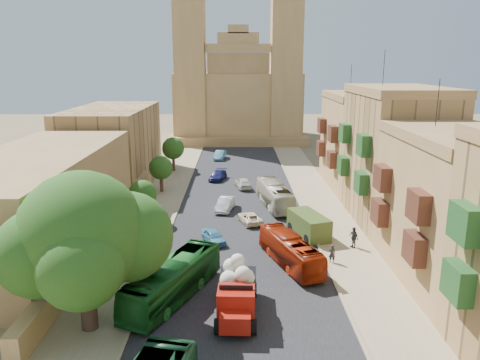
{
  "coord_description": "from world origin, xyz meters",
  "views": [
    {
      "loc": [
        -0.37,
        -22.08,
        16.03
      ],
      "look_at": [
        0.0,
        26.0,
        4.0
      ],
      "focal_mm": 35.0,
      "sensor_mm": 36.0,
      "label": 1
    }
  ],
  "objects_px": {
    "church": "(238,95)",
    "car_cream": "(250,218)",
    "street_tree_c": "(161,168)",
    "olive_pickup": "(309,225)",
    "bus_red_east": "(290,251)",
    "car_blue_a": "(214,237)",
    "bus_cream_east": "(275,195)",
    "car_dkblue": "(218,175)",
    "street_tree_a": "(112,231)",
    "pedestrian_c": "(354,237)",
    "car_white_b": "(243,183)",
    "pedestrian_a": "(332,254)",
    "car_blue_b": "(220,155)",
    "street_tree_b": "(143,194)",
    "street_tree_d": "(173,149)",
    "car_white_a": "(225,204)",
    "red_truck": "(237,290)",
    "bus_green_north": "(173,280)",
    "ficus_tree": "(84,239)"
  },
  "relations": [
    {
      "from": "street_tree_a",
      "to": "car_cream",
      "type": "xyz_separation_m",
      "value": [
        11.0,
        11.68,
        -2.9
      ]
    },
    {
      "from": "car_white_b",
      "to": "car_blue_a",
      "type": "bearing_deg",
      "value": 69.86
    },
    {
      "from": "street_tree_c",
      "to": "street_tree_d",
      "type": "height_order",
      "value": "street_tree_d"
    },
    {
      "from": "car_dkblue",
      "to": "church",
      "type": "bearing_deg",
      "value": 99.49
    },
    {
      "from": "church",
      "to": "car_white_a",
      "type": "height_order",
      "value": "church"
    },
    {
      "from": "olive_pickup",
      "to": "car_blue_b",
      "type": "distance_m",
      "value": 38.1
    },
    {
      "from": "church",
      "to": "olive_pickup",
      "type": "xyz_separation_m",
      "value": [
        6.5,
        -58.61,
        -8.47
      ]
    },
    {
      "from": "street_tree_c",
      "to": "olive_pickup",
      "type": "relative_size",
      "value": 0.83
    },
    {
      "from": "street_tree_a",
      "to": "car_white_a",
      "type": "height_order",
      "value": "street_tree_a"
    },
    {
      "from": "bus_red_east",
      "to": "car_blue_a",
      "type": "height_order",
      "value": "bus_red_east"
    },
    {
      "from": "red_truck",
      "to": "street_tree_c",
      "type": "bearing_deg",
      "value": 107.64
    },
    {
      "from": "ficus_tree",
      "to": "car_cream",
      "type": "height_order",
      "value": "ficus_tree"
    },
    {
      "from": "red_truck",
      "to": "olive_pickup",
      "type": "xyz_separation_m",
      "value": [
        6.85,
        14.32,
        -0.62
      ]
    },
    {
      "from": "car_dkblue",
      "to": "street_tree_c",
      "type": "bearing_deg",
      "value": -124.68
    },
    {
      "from": "pedestrian_c",
      "to": "bus_red_east",
      "type": "bearing_deg",
      "value": -82.47
    },
    {
      "from": "street_tree_a",
      "to": "pedestrian_c",
      "type": "height_order",
      "value": "street_tree_a"
    },
    {
      "from": "bus_red_east",
      "to": "bus_cream_east",
      "type": "relative_size",
      "value": 0.9
    },
    {
      "from": "street_tree_c",
      "to": "car_white_b",
      "type": "distance_m",
      "value": 10.88
    },
    {
      "from": "car_cream",
      "to": "street_tree_d",
      "type": "bearing_deg",
      "value": -82.32
    },
    {
      "from": "church",
      "to": "car_white_b",
      "type": "relative_size",
      "value": 8.72
    },
    {
      "from": "car_cream",
      "to": "pedestrian_a",
      "type": "bearing_deg",
      "value": 106.56
    },
    {
      "from": "bus_red_east",
      "to": "car_white_a",
      "type": "relative_size",
      "value": 2.01
    },
    {
      "from": "church",
      "to": "street_tree_a",
      "type": "height_order",
      "value": "church"
    },
    {
      "from": "bus_red_east",
      "to": "car_white_b",
      "type": "height_order",
      "value": "bus_red_east"
    },
    {
      "from": "street_tree_b",
      "to": "street_tree_d",
      "type": "relative_size",
      "value": 0.87
    },
    {
      "from": "car_dkblue",
      "to": "pedestrian_c",
      "type": "distance_m",
      "value": 28.32
    },
    {
      "from": "car_dkblue",
      "to": "bus_cream_east",
      "type": "bearing_deg",
      "value": -46.95
    },
    {
      "from": "ficus_tree",
      "to": "car_blue_b",
      "type": "distance_m",
      "value": 53.44
    },
    {
      "from": "car_blue_b",
      "to": "car_cream",
      "type": "bearing_deg",
      "value": -73.84
    },
    {
      "from": "street_tree_b",
      "to": "car_dkblue",
      "type": "bearing_deg",
      "value": 68.87
    },
    {
      "from": "ficus_tree",
      "to": "red_truck",
      "type": "distance_m",
      "value": 10.14
    },
    {
      "from": "street_tree_b",
      "to": "street_tree_d",
      "type": "bearing_deg",
      "value": 90.0
    },
    {
      "from": "street_tree_d",
      "to": "car_dkblue",
      "type": "relative_size",
      "value": 1.17
    },
    {
      "from": "red_truck",
      "to": "church",
      "type": "bearing_deg",
      "value": 89.72
    },
    {
      "from": "bus_cream_east",
      "to": "street_tree_d",
      "type": "bearing_deg",
      "value": -62.17
    },
    {
      "from": "bus_green_north",
      "to": "bus_red_east",
      "type": "bearing_deg",
      "value": 56.26
    },
    {
      "from": "car_dkblue",
      "to": "pedestrian_c",
      "type": "relative_size",
      "value": 2.3
    },
    {
      "from": "pedestrian_c",
      "to": "street_tree_c",
      "type": "bearing_deg",
      "value": -157.0
    },
    {
      "from": "church",
      "to": "car_dkblue",
      "type": "height_order",
      "value": "church"
    },
    {
      "from": "street_tree_a",
      "to": "street_tree_d",
      "type": "relative_size",
      "value": 1.0
    },
    {
      "from": "car_cream",
      "to": "car_blue_b",
      "type": "bearing_deg",
      "value": -99.39
    },
    {
      "from": "bus_cream_east",
      "to": "car_dkblue",
      "type": "distance_m",
      "value": 14.52
    },
    {
      "from": "church",
      "to": "bus_cream_east",
      "type": "bearing_deg",
      "value": -85.35
    },
    {
      "from": "church",
      "to": "street_tree_a",
      "type": "distance_m",
      "value": 67.63
    },
    {
      "from": "street_tree_d",
      "to": "car_blue_a",
      "type": "relative_size",
      "value": 1.48
    },
    {
      "from": "church",
      "to": "car_cream",
      "type": "height_order",
      "value": "church"
    },
    {
      "from": "car_blue_b",
      "to": "car_blue_a",
      "type": "bearing_deg",
      "value": -79.99
    },
    {
      "from": "car_white_b",
      "to": "pedestrian_a",
      "type": "xyz_separation_m",
      "value": [
        7.0,
        -23.84,
        0.07
      ]
    },
    {
      "from": "street_tree_d",
      "to": "olive_pickup",
      "type": "height_order",
      "value": "street_tree_d"
    },
    {
      "from": "car_blue_a",
      "to": "car_white_b",
      "type": "height_order",
      "value": "car_white_b"
    }
  ]
}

